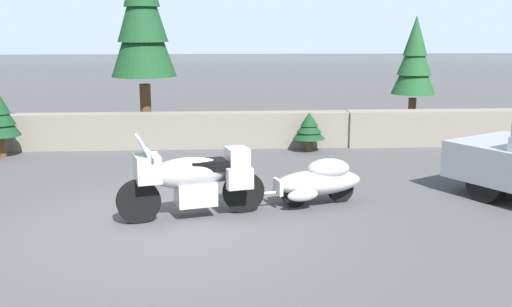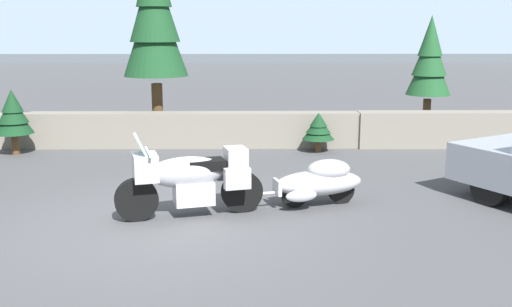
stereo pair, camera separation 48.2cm
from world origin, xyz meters
TOP-DOWN VIEW (x-y plane):
  - ground_plane at (0.00, 0.00)m, footprint 80.00×80.00m
  - stone_guard_wall at (0.27, 5.76)m, footprint 24.00×0.65m
  - touring_motorcycle at (0.42, 0.33)m, footprint 2.27×1.10m
  - car_shaped_trailer at (2.49, 0.89)m, footprint 2.22×1.08m
  - pine_tree_tall at (-1.00, 6.60)m, footprint 1.61×1.61m
  - pine_tree_secondary at (6.29, 7.84)m, footprint 1.22×1.22m
  - pine_sapling_near at (-4.04, 4.95)m, footprint 0.87×0.87m
  - pine_sapling_farther at (2.96, 5.15)m, footprint 0.75×0.75m

SIDE VIEW (x-z plane):
  - ground_plane at x=0.00m, z-range 0.00..0.00m
  - car_shaped_trailer at x=2.49m, z-range 0.03..0.79m
  - stone_guard_wall at x=0.27m, z-range -0.01..0.86m
  - pine_sapling_farther at x=2.96m, z-range 0.12..1.05m
  - touring_motorcycle at x=0.42m, z-range -0.04..1.29m
  - pine_sapling_near at x=-4.04m, z-range 0.19..1.69m
  - pine_tree_secondary at x=6.29m, z-range 0.40..3.60m
  - pine_tree_tall at x=-1.00m, z-range 0.64..5.76m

